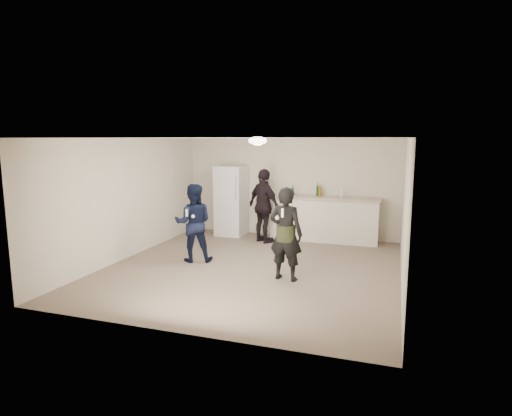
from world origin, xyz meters
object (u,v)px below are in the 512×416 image
(counter, at_px, (324,220))
(woman, at_px, (286,234))
(shaker, at_px, (288,192))
(man, at_px, (194,223))
(spectator, at_px, (264,206))
(fridge, at_px, (231,201))

(counter, relative_size, woman, 1.56)
(shaker, distance_m, man, 2.90)
(shaker, distance_m, spectator, 0.77)
(counter, xyz_separation_m, shaker, (-0.90, -0.05, 0.65))
(fridge, bearing_deg, counter, 1.66)
(shaker, relative_size, woman, 0.10)
(fridge, xyz_separation_m, spectator, (1.06, -0.53, -0.01))
(man, bearing_deg, woman, 143.55)
(shaker, bearing_deg, woman, -76.55)
(man, bearing_deg, shaker, -139.18)
(shaker, distance_m, woman, 3.21)
(woman, bearing_deg, counter, -84.44)
(man, bearing_deg, spectator, -135.33)
(shaker, bearing_deg, man, -117.70)
(fridge, xyz_separation_m, man, (0.18, -2.52, -0.10))
(fridge, bearing_deg, woman, -53.75)
(man, bearing_deg, fridge, -107.42)
(counter, relative_size, shaker, 15.29)
(man, distance_m, woman, 2.15)
(shaker, xyz_separation_m, woman, (0.74, -3.10, -0.34))
(woman, height_order, spectator, spectator)
(counter, xyz_separation_m, fridge, (-2.42, -0.07, 0.38))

